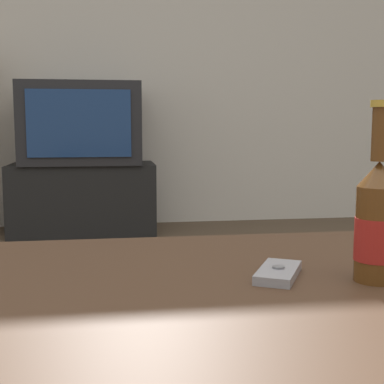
% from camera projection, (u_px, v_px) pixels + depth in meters
% --- Properties ---
extents(back_wall, '(8.00, 0.05, 2.60)m').
position_uv_depth(back_wall, '(125.00, 31.00, 3.56)').
color(back_wall, beige).
rests_on(back_wall, ground_plane).
extents(coffee_table, '(1.27, 0.82, 0.45)m').
position_uv_depth(coffee_table, '(187.00, 342.00, 0.71)').
color(coffee_table, '#422B1C').
rests_on(coffee_table, ground_plane).
extents(tv_stand, '(0.89, 0.44, 0.44)m').
position_uv_depth(tv_stand, '(83.00, 198.00, 3.37)').
color(tv_stand, black).
rests_on(tv_stand, ground_plane).
extents(television, '(0.72, 0.50, 0.50)m').
position_uv_depth(television, '(82.00, 124.00, 3.31)').
color(television, black).
rests_on(television, tv_stand).
extents(beer_bottle, '(0.06, 0.06, 0.27)m').
position_uv_depth(beer_bottle, '(377.00, 221.00, 0.78)').
color(beer_bottle, '#563314').
rests_on(beer_bottle, coffee_table).
extents(cell_phone, '(0.10, 0.13, 0.02)m').
position_uv_depth(cell_phone, '(278.00, 272.00, 0.81)').
color(cell_phone, gray).
rests_on(cell_phone, coffee_table).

